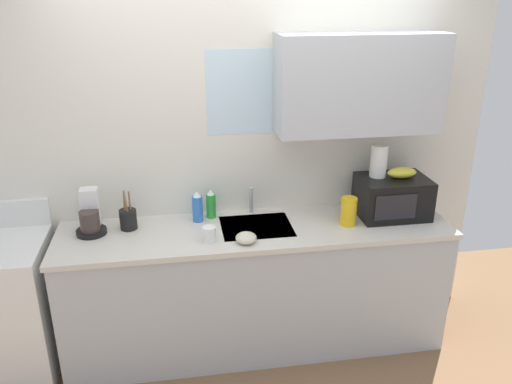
% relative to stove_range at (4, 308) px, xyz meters
% --- Properties ---
extents(kitchen_wall_assembly, '(3.33, 0.42, 2.50)m').
position_rel_stove_range_xyz_m(kitchen_wall_assembly, '(1.76, 0.30, 0.90)').
color(kitchen_wall_assembly, silver).
rests_on(kitchen_wall_assembly, ground).
extents(counter_unit, '(2.56, 0.63, 0.90)m').
position_rel_stove_range_xyz_m(counter_unit, '(1.63, -0.00, -0.00)').
color(counter_unit, '#B2B7BC').
rests_on(counter_unit, ground).
extents(sink_faucet, '(0.03, 0.03, 0.19)m').
position_rel_stove_range_xyz_m(sink_faucet, '(1.63, 0.24, 0.54)').
color(sink_faucet, '#B2B5BA').
rests_on(sink_faucet, counter_unit).
extents(stove_range, '(0.60, 0.60, 1.08)m').
position_rel_stove_range_xyz_m(stove_range, '(0.00, 0.00, 0.00)').
color(stove_range, white).
rests_on(stove_range, ground).
extents(microwave, '(0.46, 0.35, 0.27)m').
position_rel_stove_range_xyz_m(microwave, '(2.57, 0.04, 0.58)').
color(microwave, black).
rests_on(microwave, counter_unit).
extents(banana_bunch, '(0.20, 0.11, 0.07)m').
position_rel_stove_range_xyz_m(banana_bunch, '(2.62, 0.05, 0.75)').
color(banana_bunch, gold).
rests_on(banana_bunch, microwave).
extents(paper_towel_roll, '(0.11, 0.11, 0.22)m').
position_rel_stove_range_xyz_m(paper_towel_roll, '(2.47, 0.10, 0.82)').
color(paper_towel_roll, white).
rests_on(paper_towel_roll, microwave).
extents(coffee_maker, '(0.19, 0.21, 0.28)m').
position_rel_stove_range_xyz_m(coffee_maker, '(0.58, 0.10, 0.55)').
color(coffee_maker, black).
rests_on(coffee_maker, counter_unit).
extents(dish_soap_bottle_green, '(0.06, 0.06, 0.20)m').
position_rel_stove_range_xyz_m(dish_soap_bottle_green, '(1.35, 0.21, 0.54)').
color(dish_soap_bottle_green, green).
rests_on(dish_soap_bottle_green, counter_unit).
extents(dish_soap_bottle_blue, '(0.07, 0.07, 0.21)m').
position_rel_stove_range_xyz_m(dish_soap_bottle_blue, '(1.26, 0.16, 0.54)').
color(dish_soap_bottle_blue, blue).
rests_on(dish_soap_bottle_blue, counter_unit).
extents(cereal_canister, '(0.10, 0.10, 0.19)m').
position_rel_stove_range_xyz_m(cereal_canister, '(2.23, -0.05, 0.54)').
color(cereal_canister, gold).
rests_on(cereal_canister, counter_unit).
extents(mug_white, '(0.08, 0.08, 0.09)m').
position_rel_stove_range_xyz_m(mug_white, '(1.31, -0.14, 0.49)').
color(mug_white, white).
rests_on(mug_white, counter_unit).
extents(utensil_crock, '(0.11, 0.11, 0.28)m').
position_rel_stove_range_xyz_m(utensil_crock, '(0.81, 0.12, 0.51)').
color(utensil_crock, black).
rests_on(utensil_crock, counter_unit).
extents(small_bowl, '(0.13, 0.13, 0.06)m').
position_rel_stove_range_xyz_m(small_bowl, '(1.53, -0.20, 0.47)').
color(small_bowl, beige).
rests_on(small_bowl, counter_unit).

